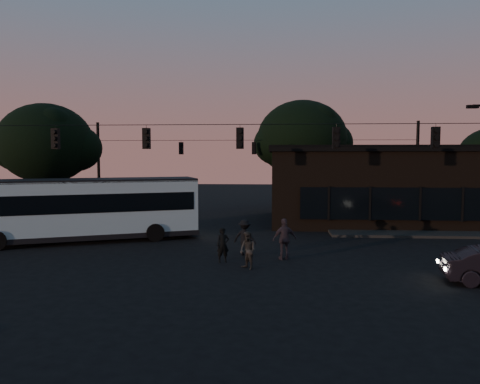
# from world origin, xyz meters

# --- Properties ---
(ground) EXTENTS (120.00, 120.00, 0.00)m
(ground) POSITION_xyz_m (0.00, 0.00, 0.00)
(ground) COLOR black
(ground) RESTS_ON ground
(sidewalk_far_right) EXTENTS (14.00, 10.00, 0.15)m
(sidewalk_far_right) POSITION_xyz_m (12.00, 14.00, 0.07)
(sidewalk_far_right) COLOR black
(sidewalk_far_right) RESTS_ON ground
(sidewalk_far_left) EXTENTS (14.00, 10.00, 0.15)m
(sidewalk_far_left) POSITION_xyz_m (-14.00, 14.00, 0.07)
(sidewalk_far_left) COLOR black
(sidewalk_far_left) RESTS_ON ground
(building) EXTENTS (15.40, 10.41, 5.40)m
(building) POSITION_xyz_m (9.00, 15.97, 2.71)
(building) COLOR black
(building) RESTS_ON ground
(tree_behind) EXTENTS (7.60, 7.60, 9.43)m
(tree_behind) POSITION_xyz_m (4.00, 22.00, 6.19)
(tree_behind) COLOR black
(tree_behind) RESTS_ON ground
(tree_left) EXTENTS (6.40, 6.40, 8.30)m
(tree_left) POSITION_xyz_m (-14.00, 13.00, 5.57)
(tree_left) COLOR black
(tree_left) RESTS_ON ground
(signal_rig_near) EXTENTS (26.24, 0.30, 7.50)m
(signal_rig_near) POSITION_xyz_m (0.00, 4.00, 4.45)
(signal_rig_near) COLOR black
(signal_rig_near) RESTS_ON ground
(signal_rig_far) EXTENTS (26.24, 0.30, 7.50)m
(signal_rig_far) POSITION_xyz_m (0.00, 20.00, 4.20)
(signal_rig_far) COLOR black
(signal_rig_far) RESTS_ON ground
(bus) EXTENTS (12.39, 7.30, 3.45)m
(bus) POSITION_xyz_m (-8.79, 6.83, 1.94)
(bus) COLOR #A1C3CD
(bus) RESTS_ON ground
(pedestrian_a) EXTENTS (0.65, 0.53, 1.55)m
(pedestrian_a) POSITION_xyz_m (-0.63, 2.23, 0.77)
(pedestrian_a) COLOR black
(pedestrian_a) RESTS_ON ground
(pedestrian_b) EXTENTS (0.96, 0.97, 1.58)m
(pedestrian_b) POSITION_xyz_m (0.54, 1.05, 0.79)
(pedestrian_b) COLOR #2B2A27
(pedestrian_b) RESTS_ON ground
(pedestrian_c) EXTENTS (1.20, 0.77, 1.89)m
(pedestrian_c) POSITION_xyz_m (2.11, 2.94, 0.95)
(pedestrian_c) COLOR #342A33
(pedestrian_c) RESTS_ON ground
(pedestrian_d) EXTENTS (1.24, 0.91, 1.71)m
(pedestrian_d) POSITION_xyz_m (0.24, 3.80, 0.86)
(pedestrian_d) COLOR black
(pedestrian_d) RESTS_ON ground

